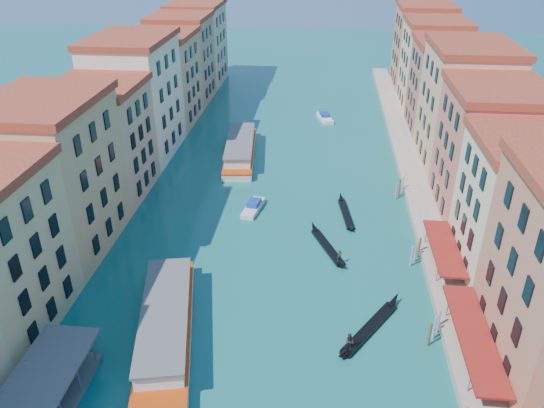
{
  "coord_description": "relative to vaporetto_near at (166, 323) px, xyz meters",
  "views": [
    {
      "loc": [
        6.91,
        -16.74,
        37.92
      ],
      "look_at": [
        1.13,
        40.06,
        7.23
      ],
      "focal_mm": 35.0,
      "sensor_mm": 36.0,
      "label": 1
    }
  ],
  "objects": [
    {
      "name": "left_bank_palazzos",
      "position": [
        -17.83,
        40.7,
        8.23
      ],
      "size": [
        12.8,
        128.4,
        21.0
      ],
      "color": "#C7B88A",
      "rests_on": "ground"
    },
    {
      "name": "right_bank_palazzos",
      "position": [
        38.17,
        41.02,
        8.27
      ],
      "size": [
        12.8,
        128.4,
        21.0
      ],
      "color": "#AE5A41",
      "rests_on": "ground"
    },
    {
      "name": "quay",
      "position": [
        30.17,
        41.02,
        -0.97
      ],
      "size": [
        4.0,
        140.0,
        1.0
      ],
      "primitive_type": "cube",
      "color": "gray",
      "rests_on": "ground"
    },
    {
      "name": "restaurant_awnings",
      "position": [
        30.36,
        -0.98,
        1.52
      ],
      "size": [
        3.2,
        44.55,
        3.12
      ],
      "color": "maroon",
      "rests_on": "ground"
    },
    {
      "name": "mooring_poles_right",
      "position": [
        27.27,
        4.82,
        -0.17
      ],
      "size": [
        1.44,
        54.24,
        3.2
      ],
      "color": "#52341C",
      "rests_on": "ground"
    },
    {
      "name": "vaporetto_near",
      "position": [
        0.0,
        0.0,
        0.0
      ],
      "size": [
        9.45,
        22.52,
        3.27
      ],
      "rotation": [
        0.0,
        0.0,
        0.21
      ],
      "color": "white",
      "rests_on": "ground"
    },
    {
      "name": "vaporetto_far",
      "position": [
        0.36,
        47.17,
        -0.02
      ],
      "size": [
        6.98,
        22.08,
        3.23
      ],
      "rotation": [
        0.0,
        0.0,
        0.1
      ],
      "color": "silver",
      "rests_on": "ground"
    },
    {
      "name": "gondola_fore",
      "position": [
        16.4,
        17.93,
        -1.09
      ],
      "size": [
        5.39,
        10.84,
        2.29
      ],
      "rotation": [
        0.0,
        0.0,
        0.41
      ],
      "color": "black",
      "rests_on": "ground"
    },
    {
      "name": "gondola_right",
      "position": [
        20.78,
        2.46,
        -0.98
      ],
      "size": [
        7.86,
        11.3,
        2.57
      ],
      "rotation": [
        0.0,
        0.0,
        -0.58
      ],
      "color": "black",
      "rests_on": "ground"
    },
    {
      "name": "gondola_far",
      "position": [
        18.94,
        27.3,
        -1.15
      ],
      "size": [
        2.44,
        11.16,
        1.58
      ],
      "rotation": [
        0.0,
        0.0,
        0.14
      ],
      "color": "black",
      "rests_on": "ground"
    },
    {
      "name": "motorboat_mid",
      "position": [
        5.37,
        27.38,
        -0.97
      ],
      "size": [
        2.98,
        6.4,
        1.28
      ],
      "rotation": [
        0.0,
        0.0,
        -0.17
      ],
      "color": "silver",
      "rests_on": "ground"
    },
    {
      "name": "motorboat_far",
      "position": [
        15.36,
        68.87,
        -0.94
      ],
      "size": [
        3.86,
        6.96,
        1.38
      ],
      "rotation": [
        0.0,
        0.0,
        0.28
      ],
      "color": "white",
      "rests_on": "ground"
    }
  ]
}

